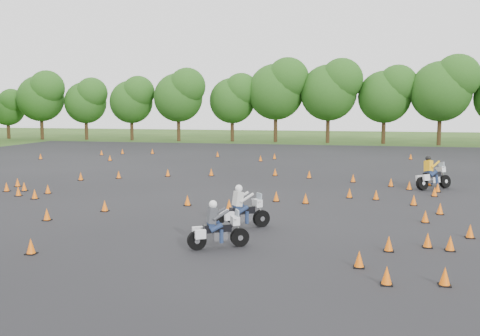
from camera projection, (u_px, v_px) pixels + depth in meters
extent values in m
plane|color=#2D5119|center=(221.00, 205.00, 23.68)|extent=(140.00, 140.00, 0.00)
plane|color=black|center=(248.00, 185.00, 29.51)|extent=(62.00, 62.00, 0.00)
cone|color=#FF670A|center=(438.00, 188.00, 27.19)|extent=(0.26, 0.26, 0.45)
cone|color=#FF670A|center=(387.00, 276.00, 13.17)|extent=(0.26, 0.26, 0.45)
cone|color=#FF670A|center=(35.00, 194.00, 25.20)|extent=(0.26, 0.26, 0.45)
cone|color=#FF670A|center=(275.00, 172.00, 33.49)|extent=(0.26, 0.26, 0.45)
cone|color=#FF670A|center=(229.00, 205.00, 22.52)|extent=(0.26, 0.26, 0.45)
cone|color=#FF670A|center=(110.00, 158.00, 42.39)|extent=(0.26, 0.26, 0.45)
cone|color=#FF670A|center=(353.00, 178.00, 30.65)|extent=(0.26, 0.26, 0.45)
cone|color=#FF670A|center=(101.00, 153.00, 47.17)|extent=(0.26, 0.26, 0.45)
cone|color=#FF670A|center=(7.00, 187.00, 27.39)|extent=(0.26, 0.26, 0.45)
cone|color=#FF670A|center=(445.00, 277.00, 13.11)|extent=(0.26, 0.26, 0.45)
cone|color=#FF670A|center=(409.00, 186.00, 27.90)|extent=(0.26, 0.26, 0.45)
cone|color=#FF670A|center=(470.00, 231.00, 17.81)|extent=(0.26, 0.26, 0.45)
cone|color=#FF670A|center=(306.00, 199.00, 24.03)|extent=(0.26, 0.26, 0.45)
cone|color=#FF670A|center=(376.00, 195.00, 24.98)|extent=(0.26, 0.26, 0.45)
cone|color=#FF670A|center=(18.00, 183.00, 29.01)|extent=(0.26, 0.26, 0.45)
cone|color=#FF670A|center=(40.00, 156.00, 43.64)|extent=(0.26, 0.26, 0.45)
cone|color=#FF670A|center=(389.00, 244.00, 16.19)|extent=(0.26, 0.26, 0.45)
cone|color=#FF670A|center=(122.00, 151.00, 48.33)|extent=(0.26, 0.26, 0.45)
cone|color=#FF670A|center=(31.00, 247.00, 15.88)|extent=(0.26, 0.26, 0.45)
cone|color=#FF670A|center=(414.00, 200.00, 23.60)|extent=(0.26, 0.26, 0.45)
cone|color=#FF670A|center=(391.00, 182.00, 29.02)|extent=(0.26, 0.26, 0.45)
cone|color=#FF670A|center=(211.00, 172.00, 33.43)|extent=(0.26, 0.26, 0.45)
cone|color=#FF670A|center=(435.00, 192.00, 25.91)|extent=(0.26, 0.26, 0.45)
cone|color=#FF670A|center=(18.00, 191.00, 26.02)|extent=(0.26, 0.26, 0.45)
cone|color=#FF670A|center=(276.00, 197.00, 24.57)|extent=(0.26, 0.26, 0.45)
cone|color=#FF670A|center=(429.00, 182.00, 29.36)|extent=(0.26, 0.26, 0.45)
cone|color=#FF670A|center=(24.00, 187.00, 27.53)|extent=(0.26, 0.26, 0.45)
cone|color=#FF670A|center=(48.00, 189.00, 26.70)|extent=(0.26, 0.26, 0.45)
cone|color=#FF670A|center=(119.00, 175.00, 32.24)|extent=(0.26, 0.26, 0.45)
cone|color=#FF670A|center=(187.00, 201.00, 23.54)|extent=(0.26, 0.26, 0.45)
cone|color=#FF670A|center=(218.00, 154.00, 45.59)|extent=(0.26, 0.26, 0.45)
cone|color=#FF670A|center=(309.00, 174.00, 32.35)|extent=(0.26, 0.26, 0.45)
cone|color=#FF670A|center=(275.00, 156.00, 43.76)|extent=(0.26, 0.26, 0.45)
cone|color=#FF670A|center=(425.00, 217.00, 20.15)|extent=(0.26, 0.26, 0.45)
cone|color=#FF670A|center=(359.00, 260.00, 14.57)|extent=(0.26, 0.26, 0.45)
cone|color=#FF670A|center=(349.00, 193.00, 25.50)|extent=(0.26, 0.26, 0.45)
cone|color=#FF670A|center=(152.00, 151.00, 48.36)|extent=(0.26, 0.26, 0.45)
cone|color=#FF670A|center=(428.00, 240.00, 16.61)|extent=(0.26, 0.26, 0.45)
cone|color=#FF670A|center=(168.00, 173.00, 33.17)|extent=(0.26, 0.26, 0.45)
cone|color=#FF670A|center=(440.00, 209.00, 21.65)|extent=(0.26, 0.26, 0.45)
cone|color=#FF670A|center=(47.00, 215.00, 20.52)|extent=(0.26, 0.26, 0.45)
cone|color=#FF670A|center=(411.00, 157.00, 43.49)|extent=(0.26, 0.26, 0.45)
cone|color=#FF670A|center=(450.00, 244.00, 16.24)|extent=(0.26, 0.26, 0.45)
cone|color=#FF670A|center=(261.00, 158.00, 42.06)|extent=(0.26, 0.26, 0.45)
cone|color=#FF670A|center=(81.00, 177.00, 31.42)|extent=(0.26, 0.26, 0.45)
cone|color=#FF670A|center=(105.00, 206.00, 22.27)|extent=(0.26, 0.26, 0.45)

